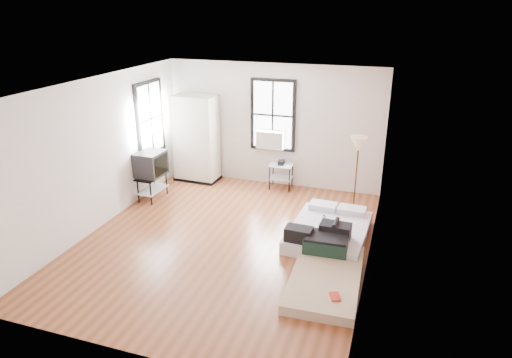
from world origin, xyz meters
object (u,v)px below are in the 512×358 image
(wardrobe, at_px, (196,139))
(tv_stand, at_px, (151,165))
(side_table, at_px, (281,169))
(mattress_main, at_px, (328,231))
(floor_lamp, at_px, (358,148))
(mattress_bare, at_px, (326,269))

(wardrobe, xyz_separation_m, tv_stand, (-0.43, -1.37, -0.25))
(wardrobe, relative_size, side_table, 2.99)
(mattress_main, xyz_separation_m, tv_stand, (-3.96, 0.61, 0.61))
(side_table, distance_m, floor_lamp, 2.08)
(mattress_main, xyz_separation_m, wardrobe, (-3.53, 1.99, 0.86))
(mattress_main, height_order, mattress_bare, mattress_main)
(floor_lamp, bearing_deg, tv_stand, -170.03)
(mattress_main, height_order, wardrobe, wardrobe)
(mattress_main, height_order, side_table, side_table)
(mattress_bare, height_order, wardrobe, wardrobe)
(floor_lamp, bearing_deg, wardrobe, 170.67)
(mattress_bare, bearing_deg, floor_lamp, 85.38)
(wardrobe, height_order, tv_stand, wardrobe)
(tv_stand, bearing_deg, side_table, 32.29)
(mattress_bare, distance_m, tv_stand, 4.57)
(mattress_main, height_order, tv_stand, tv_stand)
(wardrobe, bearing_deg, tv_stand, -104.90)
(mattress_main, bearing_deg, tv_stand, 173.86)
(side_table, relative_size, floor_lamp, 0.43)
(side_table, bearing_deg, mattress_main, -54.62)
(wardrobe, height_order, side_table, wardrobe)
(mattress_bare, height_order, side_table, side_table)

